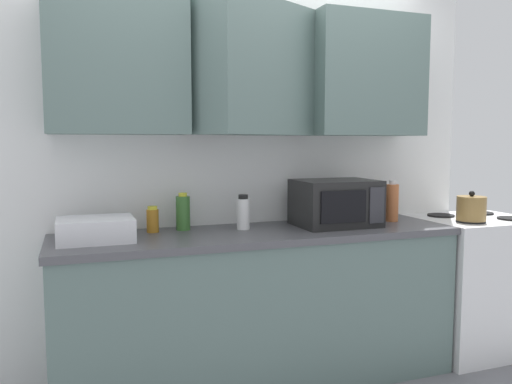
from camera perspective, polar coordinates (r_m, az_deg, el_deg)
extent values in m
cube|color=white|center=(3.20, -1.59, 3.68)|extent=(3.18, 0.06, 2.60)
cube|color=slate|center=(2.89, -15.34, 13.72)|extent=(0.73, 0.33, 0.75)
cube|color=slate|center=(3.01, -0.24, 13.58)|extent=(0.80, 0.63, 0.75)
cube|color=slate|center=(3.37, 12.11, 12.59)|extent=(0.73, 0.33, 0.75)
cube|color=slate|center=(3.04, 0.45, -13.12)|extent=(2.28, 0.60, 0.86)
cube|color=#4C4C51|center=(2.93, 0.46, -4.76)|extent=(2.31, 0.63, 0.04)
cube|color=silver|center=(3.82, 23.17, -9.38)|extent=(0.76, 0.64, 0.90)
cylinder|color=black|center=(3.51, 22.97, -3.05)|extent=(0.18, 0.18, 0.01)
cylinder|color=black|center=(3.75, 26.80, -2.68)|extent=(0.18, 0.18, 0.01)
cylinder|color=black|center=(3.72, 20.05, -2.48)|extent=(0.18, 0.18, 0.01)
cylinder|color=black|center=(3.95, 23.85, -2.18)|extent=(0.18, 0.18, 0.01)
cylinder|color=olive|center=(3.50, 23.03, -1.71)|extent=(0.18, 0.18, 0.15)
sphere|color=black|center=(3.49, 23.08, -0.16)|extent=(0.04, 0.04, 0.04)
cube|color=black|center=(3.13, 8.90, -1.21)|extent=(0.48, 0.36, 0.28)
cube|color=black|center=(2.94, 9.82, -1.65)|extent=(0.29, 0.01, 0.18)
cube|color=#2D2D33|center=(3.06, 13.41, -1.45)|extent=(0.10, 0.01, 0.21)
cube|color=silver|center=(2.74, -17.57, -4.04)|extent=(0.38, 0.30, 0.12)
cylinder|color=#386B2D|center=(2.97, -8.20, -2.37)|extent=(0.08, 0.08, 0.20)
cylinder|color=yellow|center=(2.96, -8.23, -0.29)|extent=(0.05, 0.05, 0.02)
cylinder|color=#AD701E|center=(2.93, -11.54, -3.20)|extent=(0.07, 0.07, 0.13)
cylinder|color=yellow|center=(2.92, -11.57, -1.76)|extent=(0.05, 0.05, 0.02)
cylinder|color=#BC6638|center=(3.38, 15.04, -1.18)|extent=(0.08, 0.08, 0.24)
cylinder|color=silver|center=(3.36, 15.10, 1.06)|extent=(0.04, 0.04, 0.03)
cylinder|color=white|center=(2.97, -1.45, -2.49)|extent=(0.08, 0.08, 0.18)
cylinder|color=black|center=(2.95, -1.45, -0.53)|extent=(0.06, 0.06, 0.02)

